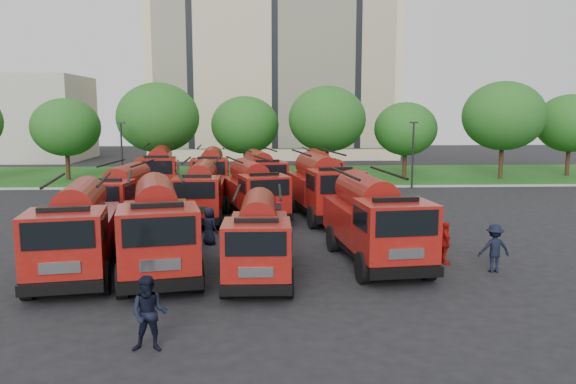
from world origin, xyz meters
The scene contains 32 objects.
ground centered at (0.00, 0.00, 0.00)m, with size 140.00×140.00×0.00m, color black.
lawn centered at (0.00, 26.00, 0.06)m, with size 70.00×16.00×0.12m, color #164312.
curb centered at (0.00, 17.90, 0.07)m, with size 70.00×0.30×0.14m, color gray.
apartment_building centered at (2.00, 47.94, 12.50)m, with size 30.00×14.18×25.00m.
side_building centered at (-30.00, 44.00, 5.00)m, with size 18.00×12.00×10.00m, color #A4A192.
tree_1 centered at (-16.00, 23.00, 4.55)m, with size 5.71×5.71×6.98m.
tree_2 centered at (-8.00, 21.50, 5.35)m, with size 6.72×6.72×8.22m.
tree_3 centered at (-1.00, 24.00, 4.68)m, with size 5.88×5.88×7.19m.
tree_4 centered at (6.00, 22.50, 5.22)m, with size 6.55×6.55×8.01m.
tree_5 centered at (13.00, 23.50, 4.35)m, with size 5.46×5.46×6.68m.
tree_6 centered at (21.00, 22.00, 5.49)m, with size 6.89×6.89×8.42m.
tree_7 centered at (28.00, 24.00, 4.82)m, with size 6.05×6.05×7.39m.
lamp_post_0 centered at (-10.00, 17.20, 2.90)m, with size 0.60×0.25×5.11m.
lamp_post_1 centered at (12.00, 17.20, 2.90)m, with size 0.60×0.25×5.11m.
fire_truck_0 centered at (-6.30, -4.82, 1.66)m, with size 3.64×7.55×3.30m.
fire_truck_1 centered at (-3.42, -4.68, 1.72)m, with size 4.01×7.85×3.41m.
fire_truck_2 centered at (0.31, -5.44, 1.46)m, with size 2.44×6.42×2.90m.
fire_truck_3 centered at (4.85, -3.61, 1.69)m, with size 3.34×7.61×3.36m.
fire_truck_4 centered at (-6.85, 4.13, 1.56)m, with size 2.94×6.98×3.10m.
fire_truck_5 centered at (-2.90, 5.36, 1.57)m, with size 2.62×6.89×3.12m.
fire_truck_6 centered at (-0.01, 5.91, 1.58)m, with size 4.03×7.24×3.13m.
fire_truck_7 centered at (3.82, 5.70, 1.76)m, with size 3.80×8.00×3.50m.
fire_truck_8 centered at (-6.88, 15.09, 1.69)m, with size 3.33×7.59×3.35m.
fire_truck_9 centered at (-3.16, 15.00, 1.64)m, with size 2.88×7.26×3.25m.
fire_truck_10 centered at (0.39, 13.39, 1.59)m, with size 3.60×7.24×3.15m.
fire_truck_11 centered at (4.59, 14.86, 1.55)m, with size 2.81×6.90×3.08m.
firefighter_0 centered at (0.52, -6.98, 0.00)m, with size 0.72×0.53×1.98m, color #A1110C.
firefighter_1 centered at (-2.37, -11.64, 0.00)m, with size 0.94×0.52×1.94m, color black.
firefighter_2 centered at (7.61, -4.06, 0.00)m, with size 0.99×0.56×1.69m, color #A1110C.
firefighter_3 centered at (9.08, -5.21, 0.00)m, with size 1.17×0.60×1.81m, color black.
firefighter_4 centered at (-1.92, -0.37, 0.00)m, with size 0.82×0.54×1.68m, color black.
firefighter_5 centered at (6.41, 6.26, 0.00)m, with size 1.45×0.62×1.56m, color #A1110C.
Camera 1 is at (0.46, -25.16, 6.00)m, focal length 35.00 mm.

